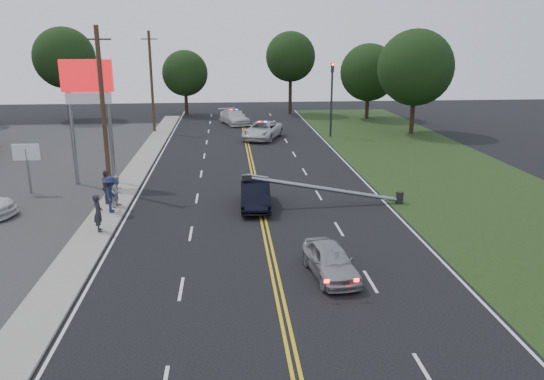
{
  "coord_description": "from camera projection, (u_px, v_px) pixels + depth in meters",
  "views": [
    {
      "loc": [
        -1.81,
        -20.7,
        9.23
      ],
      "look_at": [
        0.44,
        5.52,
        1.7
      ],
      "focal_mm": 35.0,
      "sensor_mm": 36.0,
      "label": 1
    }
  ],
  "objects": [
    {
      "name": "waiting_sedan",
      "position": [
        330.0,
        260.0,
        21.25
      ],
      "size": [
        2.05,
        4.05,
        1.32
      ],
      "primitive_type": "imported",
      "rotation": [
        0.0,
        0.0,
        0.13
      ],
      "color": "#9A9DA1",
      "rests_on": "ground"
    },
    {
      "name": "crashed_sedan",
      "position": [
        255.0,
        194.0,
        29.93
      ],
      "size": [
        1.76,
        4.68,
        1.53
      ],
      "primitive_type": "imported",
      "rotation": [
        0.0,
        0.0,
        -0.03
      ],
      "color": "black",
      "rests_on": "ground"
    },
    {
      "name": "tree_9",
      "position": [
        416.0,
        68.0,
        51.75
      ],
      "size": [
        7.4,
        7.4,
        10.21
      ],
      "color": "black",
      "rests_on": "ground"
    },
    {
      "name": "grass_verge",
      "position": [
        473.0,
        192.0,
        33.2
      ],
      "size": [
        12.0,
        80.0,
        0.01
      ],
      "primitive_type": "cube",
      "color": "black",
      "rests_on": "ground"
    },
    {
      "name": "tree_6",
      "position": [
        185.0,
        73.0,
        65.26
      ],
      "size": [
        5.6,
        5.6,
        7.94
      ],
      "color": "black",
      "rests_on": "ground"
    },
    {
      "name": "centerline_yellow",
      "position": [
        258.0,
        197.0,
        32.09
      ],
      "size": [
        0.36,
        80.0,
        0.0
      ],
      "primitive_type": "cube",
      "color": "gold",
      "rests_on": "ground"
    },
    {
      "name": "utility_pole_mid",
      "position": [
        103.0,
        110.0,
        31.85
      ],
      "size": [
        1.6,
        0.28,
        10.0
      ],
      "color": "#382619",
      "rests_on": "ground"
    },
    {
      "name": "bystander_a",
      "position": [
        98.0,
        213.0,
        25.82
      ],
      "size": [
        0.61,
        0.77,
        1.87
      ],
      "primitive_type": "imported",
      "rotation": [
        0.0,
        0.0,
        1.84
      ],
      "color": "#25242B",
      "rests_on": "sidewalk"
    },
    {
      "name": "utility_pole_far",
      "position": [
        152.0,
        82.0,
        52.93
      ],
      "size": [
        1.6,
        0.28,
        10.0
      ],
      "color": "#382619",
      "rests_on": "ground"
    },
    {
      "name": "pylon_sign",
      "position": [
        88.0,
        92.0,
        33.41
      ],
      "size": [
        3.2,
        0.35,
        8.0
      ],
      "color": "gray",
      "rests_on": "ground"
    },
    {
      "name": "bystander_c",
      "position": [
        111.0,
        194.0,
        28.68
      ],
      "size": [
        0.84,
        1.34,
        1.99
      ],
      "primitive_type": "imported",
      "rotation": [
        0.0,
        0.0,
        1.65
      ],
      "color": "#1C2346",
      "rests_on": "sidewalk"
    },
    {
      "name": "tree_8",
      "position": [
        369.0,
        72.0,
        62.08
      ],
      "size": [
        6.67,
        6.67,
        8.77
      ],
      "color": "black",
      "rests_on": "ground"
    },
    {
      "name": "tree_5",
      "position": [
        64.0,
        58.0,
        60.9
      ],
      "size": [
        6.98,
        6.98,
        10.6
      ],
      "color": "black",
      "rests_on": "ground"
    },
    {
      "name": "sidewalk",
      "position": [
        117.0,
        199.0,
        31.38
      ],
      "size": [
        1.8,
        70.0,
        0.12
      ],
      "primitive_type": "cube",
      "color": "gray",
      "rests_on": "ground"
    },
    {
      "name": "tree_7",
      "position": [
        291.0,
        57.0,
        65.68
      ],
      "size": [
        6.16,
        6.16,
        10.17
      ],
      "color": "black",
      "rests_on": "ground"
    },
    {
      "name": "fallen_streetlight",
      "position": [
        333.0,
        190.0,
        30.27
      ],
      "size": [
        9.36,
        0.44,
        1.91
      ],
      "color": "#2D2D30",
      "rests_on": "ground"
    },
    {
      "name": "bystander_d",
      "position": [
        106.0,
        187.0,
        30.2
      ],
      "size": [
        0.5,
        1.16,
        1.96
      ],
      "primitive_type": "imported",
      "rotation": [
        0.0,
        0.0,
        1.55
      ],
      "color": "#564844",
      "rests_on": "sidewalk"
    },
    {
      "name": "ground",
      "position": [
        273.0,
        264.0,
        22.51
      ],
      "size": [
        120.0,
        120.0,
        0.0
      ],
      "primitive_type": "plane",
      "color": "black",
      "rests_on": "ground"
    },
    {
      "name": "emergency_a",
      "position": [
        262.0,
        130.0,
        50.5
      ],
      "size": [
        4.63,
        6.45,
        1.63
      ],
      "primitive_type": "imported",
      "rotation": [
        0.0,
        0.0,
        -0.37
      ],
      "color": "silver",
      "rests_on": "ground"
    },
    {
      "name": "traffic_signal",
      "position": [
        332.0,
        93.0,
        50.77
      ],
      "size": [
        0.28,
        0.41,
        7.05
      ],
      "color": "#2D2D30",
      "rests_on": "ground"
    },
    {
      "name": "bystander_b",
      "position": [
        117.0,
        191.0,
        29.72
      ],
      "size": [
        0.93,
        1.04,
        1.77
      ],
      "primitive_type": "imported",
      "rotation": [
        0.0,
        0.0,
        1.22
      ],
      "color": "#9F9EA3",
      "rests_on": "sidewalk"
    },
    {
      "name": "emergency_b",
      "position": [
        234.0,
        117.0,
        59.14
      ],
      "size": [
        3.82,
        5.9,
        1.59
      ],
      "primitive_type": "imported",
      "rotation": [
        0.0,
        0.0,
        0.32
      ],
      "color": "silver",
      "rests_on": "ground"
    },
    {
      "name": "small_sign",
      "position": [
        27.0,
        156.0,
        32.21
      ],
      "size": [
        1.6,
        0.14,
        3.1
      ],
      "color": "gray",
      "rests_on": "ground"
    }
  ]
}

